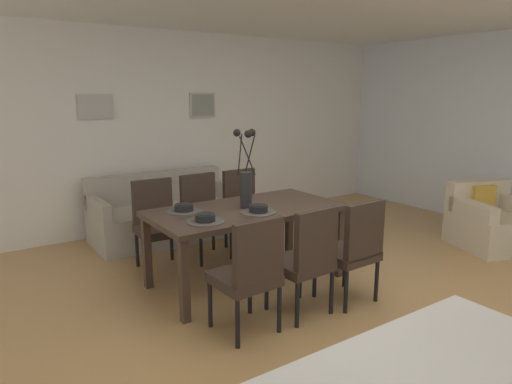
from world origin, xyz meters
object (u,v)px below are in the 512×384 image
at_px(centerpiece_vase, 246,178).
at_px(framed_picture_left, 95,107).
at_px(sofa, 166,216).
at_px(dining_chair_far_left, 306,256).
at_px(bowl_near_right, 184,207).
at_px(dining_chair_far_right, 203,212).
at_px(bowl_near_left, 205,217).
at_px(dining_chair_near_left, 250,270).
at_px(dining_chair_mid_left, 354,247).
at_px(armchair, 491,223).
at_px(bowl_far_left, 258,208).
at_px(dining_chair_mid_right, 244,205).
at_px(dining_chair_near_right, 157,220).
at_px(framed_picture_center, 203,105).
at_px(dining_table, 246,216).

distance_m(centerpiece_vase, framed_picture_left, 2.42).
bearing_deg(sofa, centerpiece_vase, -87.19).
bearing_deg(dining_chair_far_left, bowl_near_right, 118.29).
height_order(dining_chair_far_right, bowl_near_left, dining_chair_far_right).
bearing_deg(dining_chair_near_left, sofa, 80.68).
xyz_separation_m(dining_chair_mid_left, armchair, (2.46, 0.14, -0.23)).
bearing_deg(framed_picture_left, dining_chair_far_right, -62.00).
bearing_deg(dining_chair_near_left, dining_chair_far_left, -0.45).
xyz_separation_m(dining_chair_mid_left, bowl_far_left, (-0.52, 0.68, 0.27)).
bearing_deg(sofa, dining_chair_mid_right, -54.85).
bearing_deg(dining_chair_mid_right, dining_chair_near_right, -178.95).
xyz_separation_m(bowl_near_left, framed_picture_center, (1.27, 2.44, 0.85)).
distance_m(dining_table, centerpiece_vase, 0.36).
relative_size(dining_chair_far_left, dining_chair_mid_right, 1.00).
xyz_separation_m(dining_chair_mid_left, dining_chair_mid_right, (0.02, 1.76, 0.00)).
relative_size(dining_table, framed_picture_center, 4.69).
height_order(dining_table, framed_picture_left, framed_picture_left).
height_order(dining_chair_mid_right, framed_picture_center, framed_picture_center).
height_order(centerpiece_vase, sofa, centerpiece_vase).
distance_m(dining_chair_far_left, bowl_near_left, 0.90).
bearing_deg(sofa, bowl_near_right, -106.48).
xyz_separation_m(dining_chair_mid_right, centerpiece_vase, (-0.53, -0.86, 0.51)).
height_order(dining_table, dining_chair_far_right, dining_chair_far_right).
bearing_deg(dining_chair_near_left, armchair, 1.47).
bearing_deg(centerpiece_vase, bowl_near_right, 159.13).
bearing_deg(bowl_near_left, centerpiece_vase, 21.12).
relative_size(sofa, framed_picture_left, 4.21).
bearing_deg(armchair, dining_chair_mid_left, -176.76).
bearing_deg(dining_chair_mid_right, framed_picture_left, 132.80).
xyz_separation_m(dining_chair_far_left, framed_picture_center, (0.70, 3.08, 1.12)).
xyz_separation_m(dining_chair_near_right, framed_picture_left, (-0.17, 1.38, 1.12)).
distance_m(sofa, armchair, 3.95).
bearing_deg(dining_chair_mid_right, armchair, -33.52).
xyz_separation_m(bowl_far_left, armchair, (2.98, -0.54, -0.49)).
xyz_separation_m(centerpiece_vase, framed_picture_center, (0.73, 2.23, 0.61)).
xyz_separation_m(bowl_near_right, armchair, (3.52, -0.96, -0.49)).
relative_size(dining_chair_mid_right, centerpiece_vase, 1.25).
bearing_deg(bowl_near_left, dining_chair_far_right, 63.50).
bearing_deg(dining_chair_near_left, bowl_far_left, 51.22).
bearing_deg(bowl_near_right, framed_picture_left, 95.27).
distance_m(bowl_near_left, framed_picture_center, 2.88).
relative_size(dining_chair_mid_right, sofa, 0.51).
relative_size(centerpiece_vase, bowl_far_left, 4.32).
xyz_separation_m(dining_table, framed_picture_center, (0.73, 2.23, 0.97)).
xyz_separation_m(dining_chair_mid_right, armchair, (2.44, -1.62, -0.23)).
distance_m(dining_chair_far_left, framed_picture_center, 3.35).
distance_m(dining_chair_near_left, dining_chair_mid_left, 1.03).
relative_size(dining_chair_far_right, dining_chair_mid_right, 1.00).
relative_size(dining_chair_far_left, centerpiece_vase, 1.25).
bearing_deg(dining_chair_mid_right, dining_chair_far_left, -106.52).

